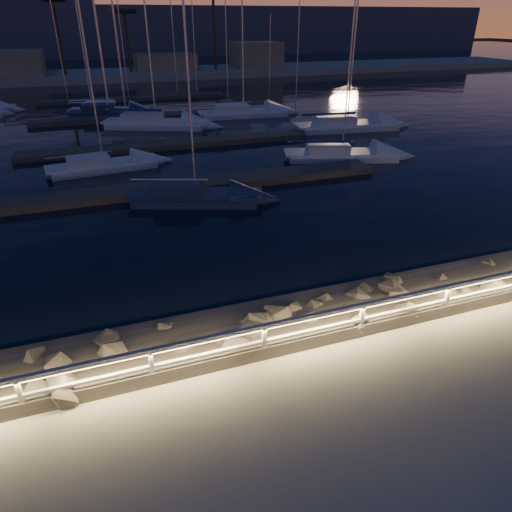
% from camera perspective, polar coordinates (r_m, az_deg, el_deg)
% --- Properties ---
extents(ground, '(400.00, 400.00, 0.00)m').
position_cam_1_polar(ground, '(13.50, 9.13, -10.41)').
color(ground, '#A9A498').
rests_on(ground, ground).
extents(harbor_water, '(400.00, 440.00, 0.60)m').
position_cam_1_polar(harbor_water, '(41.79, -11.87, 14.34)').
color(harbor_water, black).
rests_on(harbor_water, ground).
extents(guard_rail, '(44.11, 0.12, 1.06)m').
position_cam_1_polar(guard_rail, '(13.01, 9.12, -7.79)').
color(guard_rail, silver).
rests_on(guard_rail, ground).
extents(riprap, '(30.80, 2.39, 1.25)m').
position_cam_1_polar(riprap, '(13.47, -18.85, -12.86)').
color(riprap, '#625D54').
rests_on(riprap, ground).
extents(floating_docks, '(22.00, 36.00, 0.40)m').
position_cam_1_polar(floating_docks, '(42.91, -12.22, 15.42)').
color(floating_docks, '#5D544D').
rests_on(floating_docks, ground).
extents(far_shore, '(160.00, 14.00, 5.20)m').
position_cam_1_polar(far_shore, '(83.78, -16.93, 21.10)').
color(far_shore, '#A9A498').
rests_on(far_shore, ground).
extents(palm_left, '(3.00, 3.00, 11.20)m').
position_cam_1_polar(palm_left, '(81.24, -24.03, 26.91)').
color(palm_left, brown).
rests_on(palm_left, ground).
extents(palm_center, '(3.00, 3.00, 9.70)m').
position_cam_1_polar(palm_center, '(82.52, -16.13, 27.07)').
color(palm_center, brown).
rests_on(palm_center, ground).
extents(distant_hills, '(230.00, 37.50, 18.00)m').
position_cam_1_polar(distant_hills, '(143.87, -28.67, 23.23)').
color(distant_hills, '#3D475F').
rests_on(distant_hills, ground).
extents(sailboat_b, '(7.30, 4.30, 12.05)m').
position_cam_1_polar(sailboat_b, '(24.91, -8.00, 7.58)').
color(sailboat_b, navy).
rests_on(sailboat_b, ground).
extents(sailboat_d, '(8.32, 4.65, 13.58)m').
position_cam_1_polar(sailboat_d, '(33.32, 10.31, 12.53)').
color(sailboat_d, white).
rests_on(sailboat_d, ground).
extents(sailboat_g, '(7.28, 2.95, 12.01)m').
position_cam_1_polar(sailboat_g, '(31.83, -18.86, 10.78)').
color(sailboat_g, white).
rests_on(sailboat_g, ground).
extents(sailboat_h, '(9.69, 3.95, 15.93)m').
position_cam_1_polar(sailboat_h, '(42.75, 10.97, 15.83)').
color(sailboat_h, white).
rests_on(sailboat_h, ground).
extents(sailboat_j, '(8.35, 4.33, 13.72)m').
position_cam_1_polar(sailboat_j, '(50.08, -18.15, 16.70)').
color(sailboat_j, navy).
rests_on(sailboat_j, ground).
extents(sailboat_k, '(9.64, 6.15, 15.95)m').
position_cam_1_polar(sailboat_k, '(43.94, -12.71, 16.01)').
color(sailboat_k, white).
rests_on(sailboat_k, ground).
extents(sailboat_l, '(9.33, 3.47, 15.44)m').
position_cam_1_polar(sailboat_l, '(48.11, -1.88, 17.56)').
color(sailboat_l, white).
rests_on(sailboat_l, ground).
extents(sailboat_n, '(8.27, 4.36, 13.58)m').
position_cam_1_polar(sailboat_n, '(51.56, -18.09, 16.98)').
color(sailboat_n, white).
rests_on(sailboat_n, ground).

